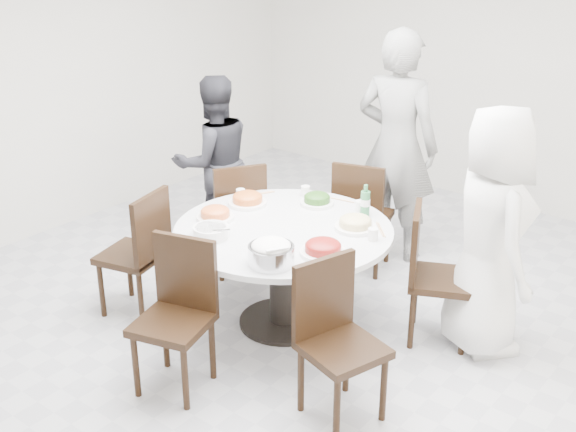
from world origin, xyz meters
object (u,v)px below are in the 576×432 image
Objects in this scene: chair_ne at (441,277)px; chair_nw at (235,215)px; chair_s at (172,320)px; chair_se at (343,346)px; chair_n at (363,214)px; beverage_bottle at (365,200)px; chair_sw at (132,252)px; diner_right at (490,232)px; rice_bowl at (271,255)px; soup_bowl at (211,232)px; diner_middle at (397,146)px; diner_left at (214,162)px; dining_table at (284,276)px.

chair_nw is at bearing 66.71° from chair_ne.
chair_se is (0.96, 0.41, 0.00)m from chair_s.
chair_nw and chair_s have the same top height.
chair_n is 4.12× the size of beverage_bottle.
diner_right is (2.18, 1.17, 0.36)m from chair_sw.
diner_right reaches higher than rice_bowl.
soup_bowl is 1.12m from beverage_bottle.
chair_nw is 0.57× the size of diner_right.
diner_middle reaches higher than chair_se.
diner_left is (-1.29, 1.72, 0.28)m from chair_s.
diner_middle reaches higher than chair_s.
chair_sw is 2.30m from diner_middle.
chair_n is 0.79m from beverage_bottle.
chair_sw is at bearing 24.80° from chair_nw.
rice_bowl is (-0.66, -0.99, 0.34)m from chair_ne.
rice_bowl is at bearing 41.21° from chair_s.
chair_n reaches higher than dining_table.
diner_left reaches higher than chair_s.
diner_right reaches higher than dining_table.
dining_table is 6.25× the size of soup_bowl.
chair_n reaches higher than rice_bowl.
beverage_bottle is at bearing 126.19° from chair_nw.
chair_ne is 1.82m from chair_s.
diner_right is (2.06, 0.20, 0.36)m from chair_nw.
chair_s reaches higher than soup_bowl.
dining_table is 1.58× the size of chair_se.
diner_middle is (0.04, 2.49, 0.49)m from chair_s.
chair_nw and chair_se have the same top height.
chair_se is (0.91, -0.59, 0.10)m from dining_table.
chair_s is (-0.05, -1.01, 0.10)m from dining_table.
chair_s is 3.96× the size of soup_bowl.
chair_nw reaches higher than rice_bowl.
beverage_bottle is (0.32, 0.53, 0.49)m from dining_table.
diner_right reaches higher than chair_se.
rice_bowl is 0.57m from soup_bowl.
chair_nw is at bearing 103.08° from chair_s.
diner_left is 6.52× the size of beverage_bottle.
chair_nw is 1.44m from diner_middle.
chair_sw is at bearing 71.25° from diner_right.
diner_middle is at bearing 108.60° from beverage_bottle.
rice_bowl is (0.29, -0.48, 0.44)m from dining_table.
chair_sw is 3.34× the size of rice_bowl.
diner_middle reaches higher than chair_ne.
chair_s is at bearing 120.81° from chair_ne.
rice_bowl is (0.30, -1.97, -0.15)m from diner_middle.
diner_right is 0.86× the size of diner_middle.
dining_table is 1.60m from diner_middle.
chair_ne is 4.12× the size of beverage_bottle.
diner_left reaches higher than soup_bowl.
rice_bowl is 1.23× the size of beverage_bottle.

